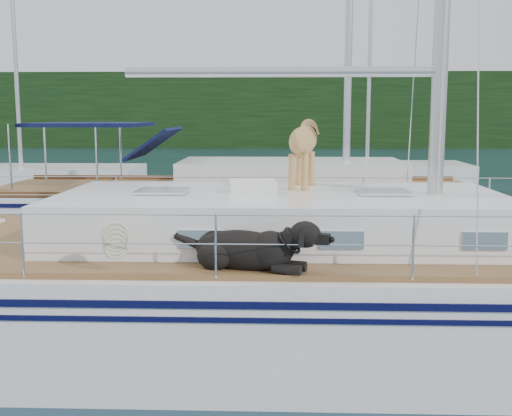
{
  "coord_description": "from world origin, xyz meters",
  "views": [
    {
      "loc": [
        0.77,
        -7.5,
        2.74
      ],
      "look_at": [
        0.5,
        0.2,
        1.6
      ],
      "focal_mm": 45.0,
      "sensor_mm": 36.0,
      "label": 1
    }
  ],
  "objects": [
    {
      "name": "ground",
      "position": [
        0.0,
        0.0,
        0.0
      ],
      "size": [
        120.0,
        120.0,
        0.0
      ],
      "primitive_type": "plane",
      "color": "black",
      "rests_on": "ground"
    },
    {
      "name": "tree_line",
      "position": [
        0.0,
        45.0,
        3.0
      ],
      "size": [
        90.0,
        3.0,
        6.0
      ],
      "primitive_type": "cube",
      "color": "black",
      "rests_on": "ground"
    },
    {
      "name": "shore_bank",
      "position": [
        0.0,
        46.2,
        0.6
      ],
      "size": [
        92.0,
        1.0,
        1.2
      ],
      "primitive_type": "cube",
      "color": "#595147",
      "rests_on": "ground"
    },
    {
      "name": "main_sailboat",
      "position": [
        0.1,
        -0.0,
        0.68
      ],
      "size": [
        12.0,
        3.8,
        14.01
      ],
      "color": "white",
      "rests_on": "ground"
    },
    {
      "name": "neighbor_sailboat",
      "position": [
        -0.04,
        6.5,
        0.63
      ],
      "size": [
        11.0,
        3.5,
        13.3
      ],
      "color": "white",
      "rests_on": "ground"
    },
    {
      "name": "bg_boat_west",
      "position": [
        -8.0,
        14.0,
        0.45
      ],
      "size": [
        8.0,
        3.0,
        11.65
      ],
      "color": "white",
      "rests_on": "ground"
    },
    {
      "name": "bg_boat_center",
      "position": [
        4.0,
        16.0,
        0.45
      ],
      "size": [
        7.2,
        3.0,
        11.65
      ],
      "color": "white",
      "rests_on": "ground"
    }
  ]
}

